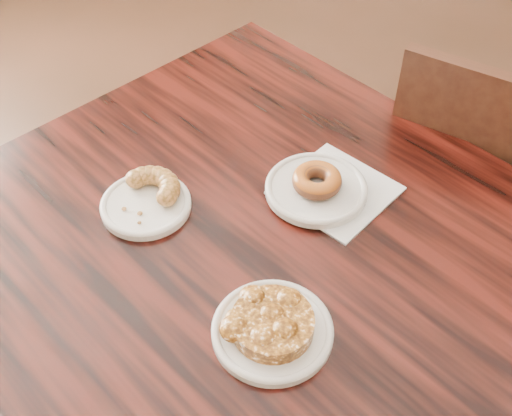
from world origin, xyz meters
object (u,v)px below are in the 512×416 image
Objects in this scene: cafe_table at (242,368)px; cruller_fragment at (144,196)px; chair_far at (484,198)px; glazed_donut at (317,180)px; apple_fritter at (273,321)px.

cruller_fragment reaches higher than cafe_table.
cafe_table is 8.29× the size of cruller_fragment.
chair_far is 10.40× the size of glazed_donut.
apple_fritter is (0.11, -0.28, -0.00)m from glazed_donut.
cafe_table is at bearing 145.11° from apple_fritter.
apple_fritter reaches higher than glazed_donut.
chair_far is 5.57× the size of apple_fritter.
apple_fritter reaches higher than cafe_table.
apple_fritter is (0.14, -0.10, 0.41)m from cafe_table.
apple_fritter is at bearing -68.87° from glazed_donut.
cafe_table is 0.45m from glazed_donut.
chair_far is 0.62m from glazed_donut.
cafe_table is at bearing 67.09° from chair_far.
chair_far is 0.84m from apple_fritter.
cafe_table is 0.71m from chair_far.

